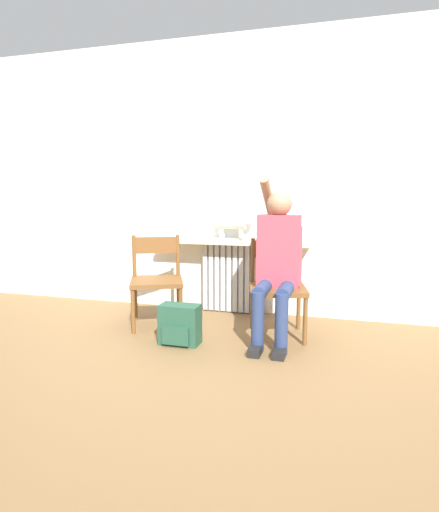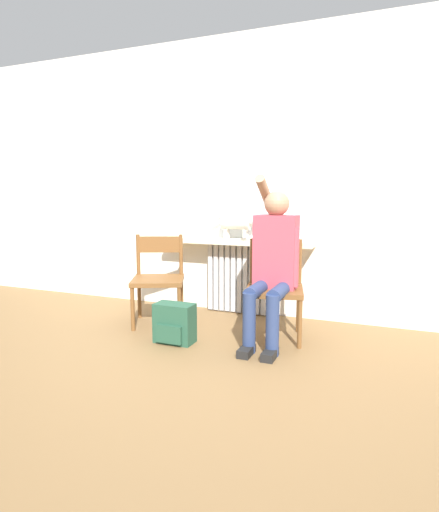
# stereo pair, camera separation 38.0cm
# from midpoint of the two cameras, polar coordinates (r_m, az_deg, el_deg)

# --- Properties ---
(ground_plane) EXTENTS (12.00, 12.00, 0.00)m
(ground_plane) POSITION_cam_midpoint_polar(r_m,az_deg,el_deg) (3.35, -1.10, -12.49)
(ground_plane) COLOR brown
(wall_with_window) EXTENTS (7.00, 0.06, 2.70)m
(wall_with_window) POSITION_cam_midpoint_polar(r_m,az_deg,el_deg) (4.30, 5.44, 10.38)
(wall_with_window) COLOR white
(wall_with_window) RESTS_ON ground_plane
(radiator) EXTENTS (0.63, 0.08, 0.70)m
(radiator) POSITION_cam_midpoint_polar(r_m,az_deg,el_deg) (4.30, 4.96, -2.99)
(radiator) COLOR silver
(radiator) RESTS_ON ground_plane
(windowsill) EXTENTS (1.53, 0.24, 0.05)m
(windowsill) POSITION_cam_midpoint_polar(r_m,az_deg,el_deg) (4.17, 4.74, 1.92)
(windowsill) COLOR beige
(windowsill) RESTS_ON radiator
(window_glass) EXTENTS (1.47, 0.01, 1.19)m
(window_glass) POSITION_cam_midpoint_polar(r_m,az_deg,el_deg) (4.26, 5.30, 10.38)
(window_glass) COLOR white
(window_glass) RESTS_ON windowsill
(chair_left) EXTENTS (0.61, 0.61, 0.81)m
(chair_left) POSITION_cam_midpoint_polar(r_m,az_deg,el_deg) (3.95, -5.45, -2.90)
(chair_left) COLOR brown
(chair_left) RESTS_ON ground_plane
(chair_right) EXTENTS (0.55, 0.55, 0.81)m
(chair_right) POSITION_cam_midpoint_polar(r_m,az_deg,el_deg) (3.59, 10.40, -4.13)
(chair_right) COLOR brown
(chair_right) RESTS_ON ground_plane
(person) EXTENTS (0.36, 0.95, 1.34)m
(person) POSITION_cam_midpoint_polar(r_m,az_deg,el_deg) (3.45, 10.32, -0.50)
(person) COLOR navy
(person) RESTS_ON ground_plane
(cat) EXTENTS (0.50, 0.13, 0.26)m
(cat) POSITION_cam_midpoint_polar(r_m,az_deg,el_deg) (4.17, 5.07, 4.40)
(cat) COLOR silver
(cat) RESTS_ON windowsill
(backpack) EXTENTS (0.32, 0.20, 0.32)m
(backpack) POSITION_cam_midpoint_polar(r_m,az_deg,el_deg) (3.47, -2.90, -9.03)
(backpack) COLOR #234C38
(backpack) RESTS_ON ground_plane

